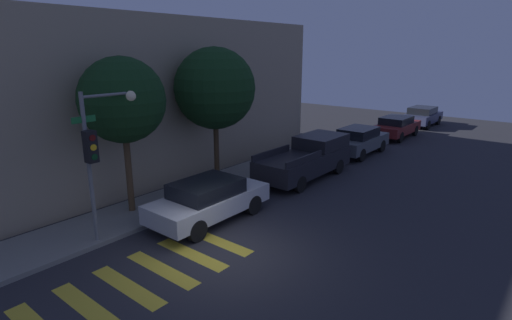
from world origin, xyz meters
TOP-DOWN VIEW (x-y plane):
  - ground_plane at (0.00, 0.00)m, footprint 60.00×60.00m
  - sidewalk at (0.00, 4.40)m, footprint 26.00×2.40m
  - building_row at (0.00, 9.00)m, footprint 26.00×6.00m
  - crosswalk at (-2.74, 0.80)m, footprint 6.74×2.60m
  - traffic_light_pole at (-1.62, 3.36)m, footprint 2.07×0.56m
  - sedan_near_corner at (1.34, 2.10)m, footprint 4.34×1.87m
  - pickup_truck at (7.61, 2.10)m, footprint 5.31×1.96m
  - sedan_middle at (12.92, 2.10)m, footprint 4.30×1.82m
  - sedan_far_end at (18.63, 2.10)m, footprint 4.48×1.82m
  - sedan_tail_of_row at (24.04, 2.10)m, footprint 4.30×1.88m
  - tree_near_corner at (0.02, 4.64)m, footprint 2.86×2.86m
  - tree_midblock at (4.33, 4.64)m, footprint 3.36×3.36m

SIDE VIEW (x-z plane):
  - ground_plane at x=0.00m, z-range 0.00..0.00m
  - crosswalk at x=-2.74m, z-range 0.00..0.00m
  - sidewalk at x=0.00m, z-range 0.00..0.14m
  - sedan_far_end at x=18.63m, z-range 0.05..1.46m
  - sedan_near_corner at x=1.34m, z-range 0.05..1.49m
  - sedan_tail_of_row at x=24.04m, z-range 0.05..1.50m
  - sedan_middle at x=12.92m, z-range 0.04..1.55m
  - pickup_truck at x=7.61m, z-range 0.02..1.80m
  - traffic_light_pole at x=-1.62m, z-range 0.89..5.44m
  - building_row at x=0.00m, z-range 0.00..7.01m
  - tree_near_corner at x=0.02m, z-range 1.29..6.76m
  - tree_midblock at x=4.33m, z-range 1.21..7.00m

